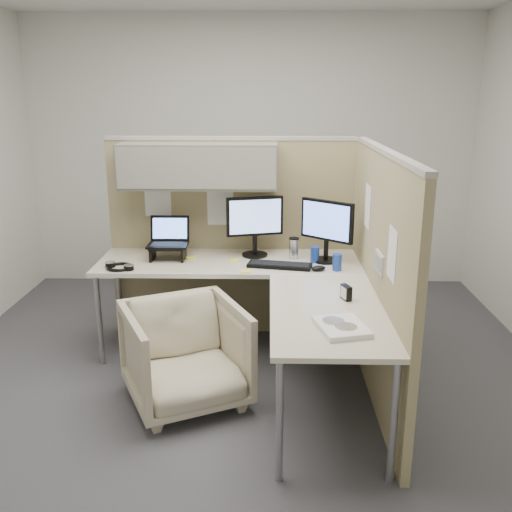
{
  "coord_description": "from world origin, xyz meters",
  "views": [
    {
      "loc": [
        0.19,
        -3.6,
        1.97
      ],
      "look_at": [
        0.1,
        0.25,
        0.85
      ],
      "focal_mm": 40.0,
      "sensor_mm": 36.0,
      "label": 1
    }
  ],
  "objects_px": {
    "desk": "(259,284)",
    "keyboard": "(280,265)",
    "office_chair": "(185,350)",
    "monitor_left": "(255,221)"
  },
  "relations": [
    {
      "from": "office_chair",
      "to": "monitor_left",
      "type": "height_order",
      "value": "monitor_left"
    },
    {
      "from": "office_chair",
      "to": "keyboard",
      "type": "relative_size",
      "value": 1.57
    },
    {
      "from": "office_chair",
      "to": "keyboard",
      "type": "bearing_deg",
      "value": 21.21
    },
    {
      "from": "office_chair",
      "to": "monitor_left",
      "type": "distance_m",
      "value": 1.21
    },
    {
      "from": "desk",
      "to": "keyboard",
      "type": "distance_m",
      "value": 0.3
    },
    {
      "from": "desk",
      "to": "office_chair",
      "type": "height_order",
      "value": "office_chair"
    },
    {
      "from": "office_chair",
      "to": "monitor_left",
      "type": "relative_size",
      "value": 1.57
    },
    {
      "from": "monitor_left",
      "to": "keyboard",
      "type": "distance_m",
      "value": 0.43
    },
    {
      "from": "desk",
      "to": "keyboard",
      "type": "xyz_separation_m",
      "value": [
        0.15,
        0.26,
        0.05
      ]
    },
    {
      "from": "office_chair",
      "to": "keyboard",
      "type": "distance_m",
      "value": 0.97
    }
  ]
}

